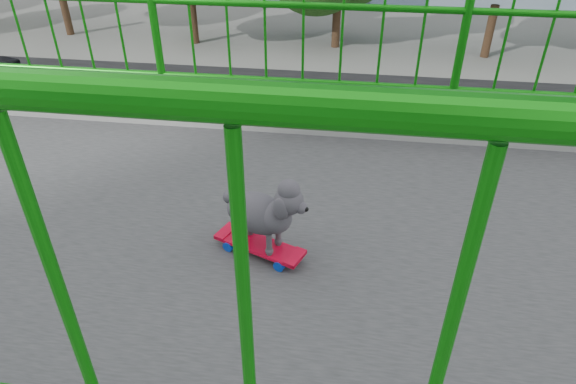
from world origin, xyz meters
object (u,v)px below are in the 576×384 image
(car_3, at_px, (241,106))
(car_5, at_px, (109,275))
(skateboard, at_px, (260,246))
(poodle, at_px, (262,211))

(car_3, distance_m, car_5, 9.65)
(skateboard, relative_size, car_5, 0.11)
(car_5, bearing_deg, car_3, 174.40)
(car_3, relative_size, car_5, 1.27)
(skateboard, distance_m, car_3, 17.27)
(poodle, xyz_separation_m, car_3, (-15.61, -3.97, -6.47))
(poodle, xyz_separation_m, car_5, (-6.01, -4.91, -6.55))
(poodle, bearing_deg, car_5, -119.19)
(car_3, xyz_separation_m, car_5, (9.60, -0.94, -0.08))
(car_5, bearing_deg, poodle, 39.27)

